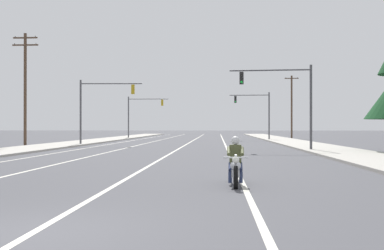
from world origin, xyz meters
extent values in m
plane|color=#47474C|center=(0.00, 0.00, 0.00)|extent=(400.00, 400.00, 0.00)
cube|color=beige|center=(0.07, 45.00, 0.00)|extent=(0.16, 100.00, 0.01)
cube|color=beige|center=(-4.35, 45.00, 0.00)|extent=(0.16, 100.00, 0.01)
cube|color=beige|center=(3.90, 45.00, 0.00)|extent=(0.16, 100.00, 0.01)
cube|color=beige|center=(-7.58, 45.00, 0.00)|extent=(0.16, 100.00, 0.01)
cube|color=#ADA89E|center=(11.34, 40.00, 0.07)|extent=(4.40, 110.00, 0.14)
cube|color=#ADA89E|center=(-11.34, 40.00, 0.07)|extent=(4.40, 110.00, 0.14)
cylinder|color=black|center=(3.63, 5.53, 0.32)|extent=(0.14, 0.64, 0.64)
cylinder|color=black|center=(3.68, 7.08, 0.32)|extent=(0.14, 0.64, 0.64)
cylinder|color=silver|center=(3.63, 5.63, 0.64)|extent=(0.08, 0.33, 0.68)
sphere|color=white|center=(3.63, 5.48, 0.82)|extent=(0.20, 0.20, 0.20)
cylinder|color=silver|center=(3.64, 5.68, 0.87)|extent=(0.70, 0.07, 0.04)
ellipsoid|color=#B7BABF|center=(3.65, 6.18, 0.60)|extent=(0.34, 0.57, 0.28)
cube|color=silver|center=(3.66, 6.30, 0.37)|extent=(0.25, 0.45, 0.24)
cube|color=black|center=(3.67, 6.62, 0.54)|extent=(0.30, 0.53, 0.12)
cube|color=#B7BABF|center=(3.68, 7.03, 0.62)|extent=(0.21, 0.37, 0.08)
cylinder|color=silver|center=(3.53, 6.71, 0.30)|extent=(0.10, 0.55, 0.08)
cube|color=#4C512D|center=(3.67, 6.58, 0.92)|extent=(0.37, 0.25, 0.56)
sphere|color=silver|center=(3.66, 6.56, 1.33)|extent=(0.26, 0.26, 0.26)
cylinder|color=navy|center=(3.80, 6.44, 0.54)|extent=(0.15, 0.44, 0.30)
cylinder|color=navy|center=(3.82, 6.26, 0.24)|extent=(0.11, 0.16, 0.35)
cylinder|color=#4C512D|center=(3.86, 6.31, 1.02)|extent=(0.12, 0.53, 0.27)
cylinder|color=navy|center=(3.52, 6.45, 0.54)|extent=(0.15, 0.44, 0.30)
cylinder|color=navy|center=(3.50, 6.27, 0.24)|extent=(0.11, 0.16, 0.35)
cylinder|color=#4C512D|center=(3.46, 6.33, 1.02)|extent=(0.12, 0.53, 0.27)
cylinder|color=#47474C|center=(9.83, 25.31, 3.10)|extent=(0.18, 0.18, 6.20)
cylinder|color=#47474C|center=(6.93, 25.47, 5.85)|extent=(5.82, 0.43, 0.11)
cube|color=black|center=(4.89, 25.58, 5.30)|extent=(0.31, 0.26, 0.90)
sphere|color=black|center=(4.88, 25.43, 5.60)|extent=(0.18, 0.18, 0.18)
sphere|color=black|center=(4.88, 25.43, 5.30)|extent=(0.18, 0.18, 0.18)
sphere|color=green|center=(4.88, 25.43, 5.00)|extent=(0.18, 0.18, 0.18)
cylinder|color=#47474C|center=(-9.86, 34.62, 3.10)|extent=(0.18, 0.18, 6.20)
cylinder|color=#47474C|center=(-6.93, 34.75, 5.85)|extent=(5.87, 0.36, 0.11)
cube|color=#B79319|center=(-4.87, 34.84, 5.30)|extent=(0.31, 0.25, 0.90)
sphere|color=black|center=(-4.88, 34.99, 5.60)|extent=(0.18, 0.18, 0.18)
sphere|color=black|center=(-4.88, 34.99, 5.30)|extent=(0.18, 0.18, 0.18)
sphere|color=green|center=(-4.88, 34.99, 5.00)|extent=(0.18, 0.18, 0.18)
cylinder|color=#47474C|center=(9.82, 50.93, 3.10)|extent=(0.18, 0.18, 6.20)
cylinder|color=#47474C|center=(7.27, 50.96, 5.85)|extent=(5.10, 0.18, 0.11)
cube|color=black|center=(5.48, 50.99, 5.30)|extent=(0.30, 0.24, 0.90)
sphere|color=black|center=(5.48, 50.83, 5.60)|extent=(0.18, 0.18, 0.18)
sphere|color=black|center=(5.48, 50.83, 5.30)|extent=(0.18, 0.18, 0.18)
sphere|color=green|center=(5.48, 50.83, 5.00)|extent=(0.18, 0.18, 0.18)
cylinder|color=#47474C|center=(-10.00, 58.26, 3.10)|extent=(0.18, 0.18, 6.20)
cylinder|color=#47474C|center=(-7.04, 58.22, 5.85)|extent=(5.92, 0.18, 0.11)
cube|color=#B79319|center=(-4.97, 58.20, 5.30)|extent=(0.30, 0.24, 0.90)
sphere|color=black|center=(-4.97, 58.35, 5.60)|extent=(0.18, 0.18, 0.18)
sphere|color=black|center=(-4.97, 58.35, 5.30)|extent=(0.18, 0.18, 0.18)
sphere|color=green|center=(-4.97, 58.35, 5.00)|extent=(0.18, 0.18, 0.18)
cylinder|color=#4C3828|center=(-14.10, 32.01, 5.07)|extent=(0.26, 0.26, 10.14)
cube|color=#4C3828|center=(-14.10, 32.01, 9.74)|extent=(2.21, 0.12, 0.12)
cylinder|color=slate|center=(-15.03, 32.01, 9.84)|extent=(0.08, 0.08, 0.12)
cylinder|color=slate|center=(-13.17, 32.01, 9.84)|extent=(0.08, 0.08, 0.12)
cube|color=#4C3828|center=(-14.10, 32.01, 9.09)|extent=(2.35, 0.12, 0.12)
cylinder|color=slate|center=(-15.09, 32.01, 9.19)|extent=(0.08, 0.08, 0.12)
cylinder|color=slate|center=(-13.11, 32.01, 9.19)|extent=(0.08, 0.08, 0.12)
cylinder|color=#4C3828|center=(14.19, 59.98, 4.68)|extent=(0.26, 0.26, 9.36)
cube|color=#4C3828|center=(14.19, 59.98, 8.96)|extent=(2.05, 0.12, 0.12)
cylinder|color=slate|center=(13.33, 59.98, 9.06)|extent=(0.08, 0.08, 0.12)
cylinder|color=slate|center=(15.05, 59.98, 9.06)|extent=(0.08, 0.08, 0.12)
camera|label=1|loc=(3.11, -7.08, 1.75)|focal=41.76mm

